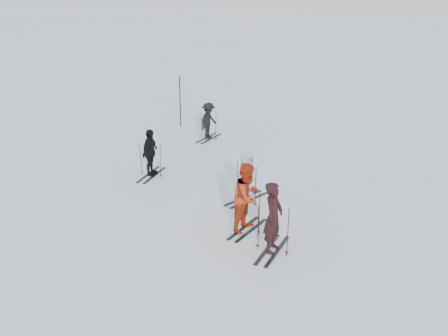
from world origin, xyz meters
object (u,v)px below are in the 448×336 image
skier_grey (247,177)px  skier_uphill_left (150,153)px  skier_red (248,198)px  skier_near_dark (273,218)px  skier_uphill_far (209,121)px  piste_marker (180,102)px

skier_grey → skier_uphill_left: size_ratio=0.93×
skier_red → skier_uphill_left: skier_red is taller
skier_near_dark → skier_grey: bearing=34.1°
skier_uphill_far → skier_uphill_left: bearing=-174.4°
skier_near_dark → piste_marker: piste_marker is taller
skier_red → skier_uphill_far: size_ratio=1.30×
skier_uphill_left → skier_near_dark: bearing=-124.1°
skier_near_dark → skier_uphill_far: 9.76m
skier_near_dark → skier_uphill_left: skier_near_dark is taller
skier_grey → skier_uphill_left: 3.92m
skier_uphill_left → skier_red: bearing=-121.8°
skier_grey → skier_near_dark: bearing=-124.7°
skier_grey → skier_red: bearing=-136.0°
skier_red → skier_grey: 2.11m
skier_near_dark → skier_uphill_far: bearing=35.7°
skier_red → piste_marker: 10.51m
skier_near_dark → skier_red: (-0.87, 1.06, 0.03)m
skier_grey → skier_uphill_far: 6.40m
skier_red → skier_uphill_left: bearing=70.6°
piste_marker → skier_uphill_left: bearing=-83.8°
skier_uphill_far → piste_marker: piste_marker is taller
piste_marker → skier_red: bearing=-63.3°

